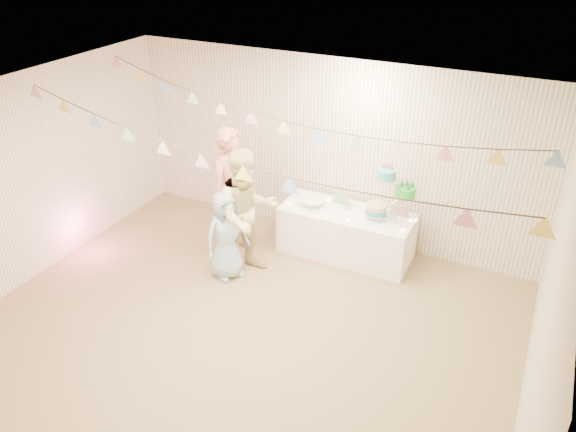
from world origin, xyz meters
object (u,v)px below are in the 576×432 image
at_px(person_adult_a, 234,192).
at_px(person_adult_b, 247,214).
at_px(table, 346,233).
at_px(cake_stand, 391,189).
at_px(person_child, 227,235).

distance_m(person_adult_a, person_adult_b, 0.59).
height_order(person_adult_a, person_adult_b, person_adult_a).
bearing_deg(table, person_adult_a, -158.56).
distance_m(cake_stand, person_child, 2.18).
bearing_deg(person_adult_a, person_adult_b, -108.77).
bearing_deg(person_adult_b, person_child, 171.63).
bearing_deg(person_child, person_adult_b, -16.41).
distance_m(table, person_adult_b, 1.48).
xyz_separation_m(person_adult_b, person_child, (-0.20, -0.19, -0.26)).
xyz_separation_m(cake_stand, person_child, (-1.75, -1.20, -0.51)).
height_order(table, cake_stand, cake_stand).
bearing_deg(cake_stand, person_adult_b, -146.86).
height_order(table, person_child, person_child).
distance_m(person_adult_a, person_child, 0.70).
xyz_separation_m(cake_stand, person_adult_a, (-1.97, -0.61, -0.21)).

